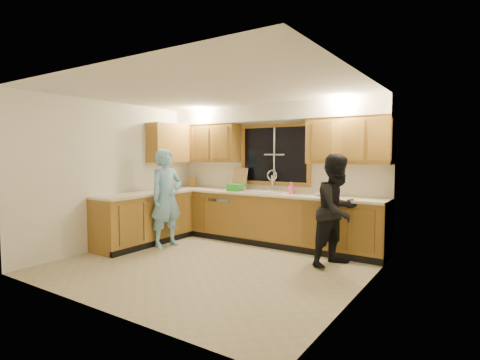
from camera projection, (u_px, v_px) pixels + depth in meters
name	position (u px, v px, depth m)	size (l,w,h in m)	color
floor	(212.00, 265.00, 5.45)	(4.20, 4.20, 0.00)	#B8AE8E
ceiling	(211.00, 91.00, 5.27)	(4.20, 4.20, 0.00)	white
wall_back	(275.00, 173.00, 6.94)	(4.20, 4.20, 0.00)	white
wall_left	(117.00, 175.00, 6.52)	(3.80, 3.80, 0.00)	white
wall_right	(360.00, 186.00, 4.21)	(3.80, 3.80, 0.00)	white
base_cabinets_back	(266.00, 219.00, 6.75)	(4.20, 0.60, 0.88)	olive
base_cabinets_left	(145.00, 219.00, 6.70)	(0.60, 1.90, 0.88)	olive
countertop_back	(266.00, 194.00, 6.70)	(4.20, 0.63, 0.04)	#F6E8CE
countertop_left	(145.00, 194.00, 6.66)	(0.63, 1.90, 0.04)	#F6E8CE
upper_cabinets_left	(209.00, 143.00, 7.55)	(1.35, 0.33, 0.75)	olive
upper_cabinets_right	(349.00, 141.00, 5.98)	(1.35, 0.33, 0.75)	olive
upper_cabinets_return	(169.00, 143.00, 7.32)	(0.33, 0.90, 0.75)	olive
soffit	(270.00, 113.00, 6.72)	(4.20, 0.35, 0.30)	white
window_frame	(275.00, 155.00, 6.91)	(1.44, 0.03, 1.14)	black
sink	(267.00, 196.00, 6.72)	(0.86, 0.52, 0.57)	white
dishwasher	(228.00, 216.00, 7.21)	(0.60, 0.56, 0.82)	white
stove	(118.00, 224.00, 6.23)	(0.58, 0.75, 0.90)	white
man	(166.00, 198.00, 6.51)	(0.62, 0.41, 1.70)	#7ABAE6
woman	(337.00, 210.00, 5.36)	(0.78, 0.61, 1.61)	black
knife_block	(193.00, 182.00, 7.83)	(0.12, 0.10, 0.22)	olive
cutting_board	(240.00, 179.00, 7.19)	(0.32, 0.02, 0.43)	tan
dish_crate	(236.00, 188.00, 6.94)	(0.28, 0.26, 0.13)	green
soap_bottle	(291.00, 188.00, 6.52)	(0.09, 0.09, 0.20)	pink
bowl	(322.00, 195.00, 6.12)	(0.22, 0.22, 0.05)	silver
can_left	(245.00, 189.00, 6.74)	(0.07, 0.07, 0.13)	#B9AF8E
can_right	(245.00, 189.00, 6.72)	(0.06, 0.06, 0.11)	#B9AF8E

